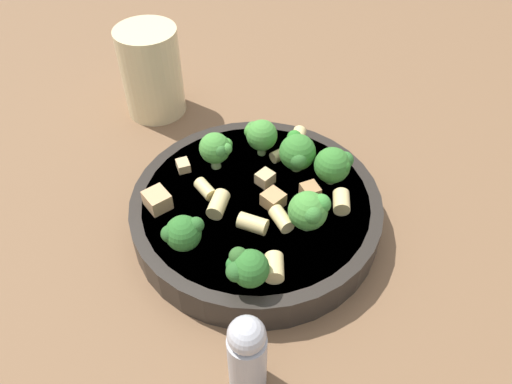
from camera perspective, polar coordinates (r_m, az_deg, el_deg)
name	(u,v)px	position (r m, az deg, el deg)	size (l,w,h in m)	color
ground_plane	(256,223)	(0.54, 0.00, -3.56)	(2.00, 2.00, 0.00)	brown
pasta_bowl	(256,209)	(0.53, 0.00, -1.98)	(0.26, 0.26, 0.04)	#28231E
broccoli_floret_0	(309,210)	(0.47, 6.13, -2.09)	(0.04, 0.04, 0.04)	#9EC175
broccoli_floret_1	(183,233)	(0.46, -8.37, -4.61)	(0.04, 0.03, 0.04)	#93B766
broccoli_floret_2	(216,149)	(0.54, -4.57, 4.96)	(0.04, 0.04, 0.04)	#9EC175
broccoli_floret_3	(334,165)	(0.52, 8.90, 3.06)	(0.04, 0.04, 0.04)	#93B766
broccoli_floret_4	(297,152)	(0.53, 4.73, 4.56)	(0.04, 0.04, 0.04)	#93B766
broccoli_floret_5	(260,134)	(0.55, 0.41, 6.61)	(0.03, 0.04, 0.04)	#84AD60
broccoli_floret_6	(246,268)	(0.43, -1.10, -8.63)	(0.04, 0.04, 0.04)	#9EC175
rigatoni_0	(253,224)	(0.48, -0.39, -3.63)	(0.02, 0.02, 0.03)	#E0C67F
rigatoni_1	(341,202)	(0.51, 9.73, -1.10)	(0.02, 0.02, 0.02)	#E0C67F
rigatoni_2	(280,220)	(0.49, 2.75, -3.20)	(0.02, 0.02, 0.03)	#E0C67F
rigatoni_3	(274,267)	(0.45, 2.09, -8.60)	(0.02, 0.02, 0.03)	#E0C67F
rigatoni_4	(205,189)	(0.52, -5.81, 0.34)	(0.01, 0.01, 0.02)	#E0C67F
rigatoni_5	(298,138)	(0.58, 4.86, 6.22)	(0.02, 0.02, 0.03)	#E0C67F
rigatoni_6	(218,204)	(0.50, -4.34, -1.40)	(0.02, 0.02, 0.03)	#E0C67F
rigatoni_7	(282,154)	(0.56, 2.94, 4.36)	(0.01, 0.01, 0.02)	#E0C67F
chicken_chunk_0	(183,166)	(0.55, -8.32, 3.01)	(0.02, 0.01, 0.01)	tan
chicken_chunk_1	(273,200)	(0.51, 1.98, -0.86)	(0.02, 0.02, 0.02)	tan
chicken_chunk_2	(265,178)	(0.53, 1.05, 1.60)	(0.02, 0.02, 0.01)	tan
chicken_chunk_3	(310,192)	(0.52, 6.20, 0.03)	(0.02, 0.02, 0.01)	#A87A4C
chicken_chunk_4	(157,200)	(0.51, -11.22, -0.91)	(0.02, 0.02, 0.02)	tan
drinking_glass	(152,77)	(0.68, -11.76, 12.71)	(0.08, 0.08, 0.12)	beige
pepper_shaker	(247,354)	(0.41, -1.02, -18.07)	(0.03, 0.03, 0.09)	#B2B2B7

